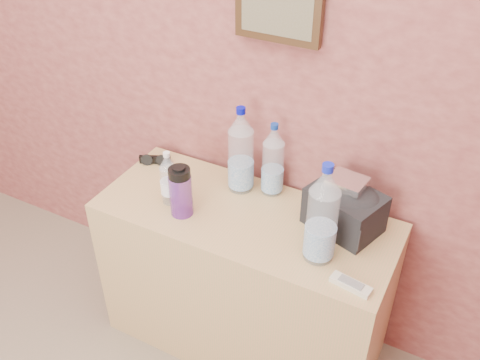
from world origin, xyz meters
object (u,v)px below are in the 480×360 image
Objects in this scene: toiletry_bag at (345,208)px; pet_large_d at (322,218)px; dresser at (244,281)px; ac_remote at (351,285)px; nalgene_bottle at (181,191)px; pet_large_b at (241,154)px; sunglasses at (155,160)px; pet_large_c at (273,163)px; foil_packet at (347,182)px; pet_small at (169,180)px.

pet_large_d is at bearing -78.59° from toiletry_bag.
dresser is 8.42× the size of ac_remote.
pet_large_d is 1.81× the size of nalgene_bottle.
sunglasses is (-0.39, -0.01, -0.14)m from pet_large_b.
sunglasses reaches higher than dresser.
dresser is at bearing -39.46° from sunglasses.
pet_large_d is at bearing -14.04° from dresser.
pet_large_b reaches higher than pet_large_c.
pet_large_b is 0.43m from toiletry_bag.
foil_packet is (0.30, -0.06, 0.05)m from pet_large_c.
pet_large_d reaches higher than pet_large_c.
toiletry_bag is at bearing 20.24° from nalgene_bottle.
pet_small reaches higher than ac_remote.
foil_packet is at bearing 16.32° from pet_small.
dresser is at bearing -98.20° from pet_large_c.
pet_large_c is 0.32m from toiletry_bag.
pet_small is at bearing -178.85° from ac_remote.
pet_large_b is at bearing -166.69° from toiletry_bag.
dresser is 0.60m from pet_large_d.
dresser is 0.60m from ac_remote.
pet_small is 1.66× the size of sunglasses.
pet_large_c is at bearing -174.99° from toiletry_bag.
toiletry_bag is at bearing 83.07° from pet_large_d.
sunglasses is 0.98m from ac_remote.
ac_remote is 1.06× the size of foil_packet.
pet_small reaches higher than foil_packet.
pet_large_b is 0.64m from ac_remote.
toiletry_bag is at bearing 14.61° from pet_small.
dresser is 5.12× the size of pet_small.
nalgene_bottle is at bearing -177.95° from pet_large_d.
pet_large_d reaches higher than pet_large_b.
pet_large_d is at bearing -28.48° from pet_large_b.
pet_large_c is at bearing 49.53° from nalgene_bottle.
toiletry_bag is at bearing -64.28° from foil_packet.
ac_remote reaches higher than dresser.
pet_small reaches higher than nalgene_bottle.
pet_large_b is at bearing 45.81° from pet_small.
ac_remote is at bearing -19.48° from dresser.
pet_large_b is 1.61× the size of pet_small.
dresser is 0.56m from toiletry_bag.
nalgene_bottle is 1.62× the size of foil_packet.
ac_remote is at bearing -41.86° from sunglasses.
nalgene_bottle is (-0.21, -0.10, 0.45)m from dresser.
toiletry_bag is at bearing -5.04° from pet_large_b.
pet_large_b is 0.42m from sunglasses.
pet_large_b is 0.12m from pet_large_c.
pet_large_d is at bearing -41.56° from pet_large_c.
nalgene_bottle reaches higher than dresser.
nalgene_bottle is at bearing -130.47° from pet_large_c.
nalgene_bottle is at bearing -26.88° from pet_small.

